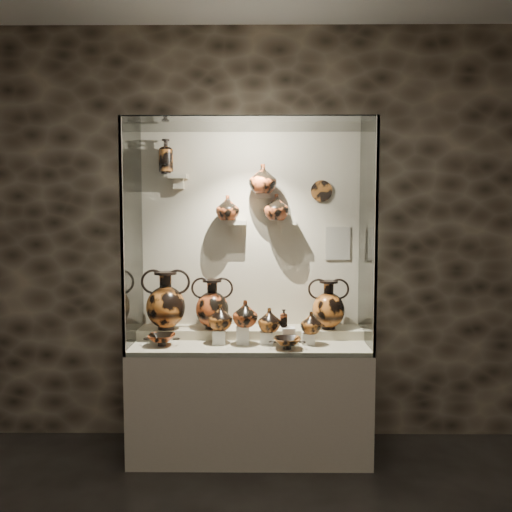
{
  "coord_description": "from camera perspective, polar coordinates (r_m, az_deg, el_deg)",
  "views": [
    {
      "loc": [
        0.07,
        -1.4,
        1.73
      ],
      "look_at": [
        0.04,
        2.22,
        1.46
      ],
      "focal_mm": 35.0,
      "sensor_mm": 36.0,
      "label": 1
    }
  ],
  "objects": [
    {
      "name": "lekythos_tall",
      "position": [
        3.9,
        -10.26,
        11.36
      ],
      "size": [
        0.13,
        0.13,
        0.29
      ],
      "primitive_type": null,
      "rotation": [
        0.0,
        0.0,
        0.07
      ],
      "color": "#B15E22",
      "rests_on": "bracket_ul"
    },
    {
      "name": "bracket_ul",
      "position": [
        3.88,
        -8.89,
        8.97
      ],
      "size": [
        0.14,
        0.12,
        0.04
      ],
      "primitive_type": "cube",
      "color": "beige",
      "rests_on": "back_panel"
    },
    {
      "name": "amphora_mid",
      "position": [
        3.79,
        -5.02,
        -5.46
      ],
      "size": [
        0.34,
        0.34,
        0.38
      ],
      "primitive_type": null,
      "rotation": [
        0.0,
        0.0,
        0.13
      ],
      "color": "#B0471F",
      "rests_on": "rear_tier"
    },
    {
      "name": "ovoid_vase_c",
      "position": [
        3.78,
        2.36,
        5.6
      ],
      "size": [
        0.25,
        0.25,
        0.2
      ],
      "primitive_type": "imported",
      "rotation": [
        0.0,
        0.0,
        -0.4
      ],
      "color": "#B0471F",
      "rests_on": "bracket_cc"
    },
    {
      "name": "bracket_ca",
      "position": [
        3.82,
        -2.14,
        3.84
      ],
      "size": [
        0.14,
        0.12,
        0.04
      ],
      "primitive_type": "cube",
      "color": "beige",
      "rests_on": "back_panel"
    },
    {
      "name": "bracket_cb",
      "position": [
        3.83,
        0.86,
        6.84
      ],
      "size": [
        0.1,
        0.12,
        0.04
      ],
      "primitive_type": "cube",
      "color": "beige",
      "rests_on": "back_panel"
    },
    {
      "name": "amphora_right",
      "position": [
        3.81,
        8.28,
        -5.5
      ],
      "size": [
        0.37,
        0.37,
        0.37
      ],
      "primitive_type": null,
      "rotation": [
        0.0,
        0.0,
        0.31
      ],
      "color": "#B15E22",
      "rests_on": "rear_tier"
    },
    {
      "name": "ovoid_vase_b",
      "position": [
        3.78,
        0.78,
        8.8
      ],
      "size": [
        0.27,
        0.27,
        0.22
      ],
      "primitive_type": "imported",
      "rotation": [
        0.0,
        0.0,
        0.38
      ],
      "color": "#B0471F",
      "rests_on": "bracket_cb"
    },
    {
      "name": "front_tier",
      "position": [
        3.7,
        -0.7,
        -10.04
      ],
      "size": [
        1.68,
        0.58,
        0.03
      ],
      "primitive_type": "cube",
      "color": "#B8AC8F",
      "rests_on": "plinth"
    },
    {
      "name": "wall_back",
      "position": [
        3.9,
        -0.62,
        2.38
      ],
      "size": [
        5.0,
        0.02,
        3.2
      ],
      "primitive_type": "cube",
      "color": "black",
      "rests_on": "ground"
    },
    {
      "name": "ovoid_vase_a",
      "position": [
        3.79,
        -3.26,
        5.52
      ],
      "size": [
        0.24,
        0.24,
        0.19
      ],
      "primitive_type": "imported",
      "rotation": [
        0.0,
        0.0,
        -0.39
      ],
      "color": "#B0471F",
      "rests_on": "bracket_ca"
    },
    {
      "name": "pedestal_e",
      "position": [
        3.65,
        5.98,
        -9.35
      ],
      "size": [
        0.09,
        0.09,
        0.08
      ],
      "primitive_type": "cube",
      "color": "silver",
      "rests_on": "front_tier"
    },
    {
      "name": "frame_post_right",
      "position": [
        3.38,
        13.57,
        1.98
      ],
      "size": [
        0.02,
        0.02,
        1.6
      ],
      "primitive_type": "cube",
      "color": "gray",
      "rests_on": "plinth"
    },
    {
      "name": "info_placard",
      "position": [
        3.93,
        9.33,
        1.44
      ],
      "size": [
        0.19,
        0.01,
        0.26
      ],
      "primitive_type": "cube",
      "color": "beige",
      "rests_on": "back_panel"
    },
    {
      "name": "glass_right",
      "position": [
        3.67,
        12.64,
        2.16
      ],
      "size": [
        0.01,
        0.6,
        1.6
      ],
      "primitive_type": "cube",
      "color": "white",
      "rests_on": "plinth"
    },
    {
      "name": "kylix_right",
      "position": [
        3.5,
        3.6,
        -9.78
      ],
      "size": [
        0.27,
        0.24,
        0.1
      ],
      "primitive_type": null,
      "rotation": [
        0.0,
        0.0,
        -0.14
      ],
      "color": "#B15E22",
      "rests_on": "front_tier"
    },
    {
      "name": "jug_b",
      "position": [
        3.58,
        -1.24,
        -6.59
      ],
      "size": [
        0.23,
        0.23,
        0.19
      ],
      "primitive_type": "imported",
      "rotation": [
        0.0,
        0.0,
        -0.32
      ],
      "color": "#B0471F",
      "rests_on": "pedestal_b"
    },
    {
      "name": "pedestal_d",
      "position": [
        3.63,
        3.75,
        -9.07
      ],
      "size": [
        0.09,
        0.09,
        0.12
      ],
      "primitive_type": "cube",
      "color": "silver",
      "rests_on": "front_tier"
    },
    {
      "name": "amphora_left",
      "position": [
        3.81,
        -10.27,
        -5.0
      ],
      "size": [
        0.4,
        0.4,
        0.44
      ],
      "primitive_type": null,
      "rotation": [
        0.0,
        0.0,
        -0.14
      ],
      "color": "#B15E22",
      "rests_on": "rear_tier"
    },
    {
      "name": "kylix_left",
      "position": [
        3.64,
        -10.72,
        -9.27
      ],
      "size": [
        0.26,
        0.23,
        0.1
      ],
      "primitive_type": null,
      "rotation": [
        0.0,
        0.0,
        -0.07
      ],
      "color": "#B0471F",
      "rests_on": "front_tier"
    },
    {
      "name": "glass_front",
      "position": [
        3.29,
        -0.82,
        2.04
      ],
      "size": [
        1.7,
        0.01,
        1.6
      ],
      "primitive_type": "cube",
      "color": "white",
      "rests_on": "plinth"
    },
    {
      "name": "jug_e",
      "position": [
        3.61,
        6.31,
        -7.58
      ],
      "size": [
        0.19,
        0.19,
        0.16
      ],
      "primitive_type": "imported",
      "rotation": [
        0.0,
        0.0,
        0.3
      ],
      "color": "#B15E22",
      "rests_on": "pedestal_e"
    },
    {
      "name": "back_panel",
      "position": [
        3.9,
        -0.62,
        2.38
      ],
      "size": [
        1.7,
        0.03,
        1.6
      ],
      "primitive_type": "cube",
      "color": "beige",
      "rests_on": "plinth"
    },
    {
      "name": "pedestal_b",
      "position": [
        3.63,
        -1.52,
        -9.0
      ],
      "size": [
        0.09,
        0.09,
        0.13
      ],
      "primitive_type": "cube",
      "color": "silver",
      "rests_on": "front_tier"
    },
    {
      "name": "jug_c",
      "position": [
        3.6,
        1.53,
        -7.31
      ],
      "size": [
        0.17,
        0.17,
        0.17
      ],
      "primitive_type": "imported",
      "rotation": [
        0.0,
        0.0,
        0.01
      ],
      "color": "#B15E22",
      "rests_on": "pedestal_c"
    },
    {
      "name": "bracket_cc",
      "position": [
        3.83,
        3.56,
        3.84
      ],
      "size": [
        0.14,
        0.12,
        0.04
      ],
      "primitive_type": "cube",
      "color": "beige",
      "rests_on": "back_panel"
    },
    {
      "name": "jug_a",
      "position": [
        3.63,
        -4.1,
        -6.97
      ],
      "size": [
        0.18,
        0.18,
        0.18
      ],
      "primitive_type": "imported",
      "rotation": [
        0.0,
        0.0,
        0.03
      ],
      "color": "#B15E22",
      "rests_on": "pedestal_a"
    },
    {
      "name": "pedestal_c",
      "position": [
        3.63,
        1.2,
        -9.32
      ],
      "size": [
        0.09,
        0.09,
        0.09
      ],
      "primitive_type": "cube",
      "color": "silver",
      "rests_on": "front_tier"
    },
    {
      "name": "glass_left",
      "position": [
        3.7,
        -13.94,
        2.16
      ],
      "size": [
        0.01,
        0.6,
        1.6
      ],
      "primitive_type": "cube",
      "color": "white",
      "rests_on": "plinth"
    },
    {
      "name": "plinth",
      "position": [
        3.82,
        -0.7,
        -16.08
      ],
      "size": [
        1.7,
        0.6,
        0.8
      ],
      "primitive_type": "cube",
      "color": "beige",
      "rests_on": "floor"
    },
    {
      "name": "wall_plate",
      "position": [
        3.9,
        7.49,
        7.38
      ],
      "size": [
        0.16,
        0.02,
        0.16
      ],
      "primitive_type": "cylinder",
      "rotation": [
        1.57,
        0.0,
        0.0
      ],
      "color": "#914F1C",
      "rests_on": "back_panel"
    },
    {
      "name": "pedestal_a",
      "position": [
        3.64,
        -4.23,
        -9.21
      ],
      "size": [
        0.09,
        0.09,
        0.1
      ],
      "primitive_type": "cube",
      "color": "silver",
      "rests_on": "front_tier"
    },
    {
      "name": "rear_tier",
      "position": [
        3.86,
        -0.65,
        -8.89
      ],
      "size": [
        1.7,
        0.25,
        0.1
      ],
      "primitive_type": "cube",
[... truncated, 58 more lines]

